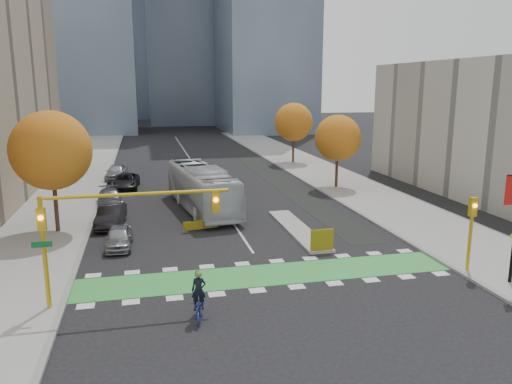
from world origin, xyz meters
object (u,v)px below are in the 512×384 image
traffic_signal_east (472,223)px  parked_car_c (110,198)px  tree_east_near (338,138)px  traffic_signal_west (104,220)px  parked_car_a (119,237)px  tree_west (51,151)px  bus (202,188)px  parked_car_b (111,216)px  parked_car_d (125,181)px  parked_car_e (117,172)px  hazard_board (322,240)px  cyclist (199,303)px  tree_east_far (294,122)px

traffic_signal_east → parked_car_c: (-19.50, 19.74, -2.05)m
tree_east_near → traffic_signal_west: (-19.93, -22.51, -0.83)m
traffic_signal_east → parked_car_a: bearing=155.4°
tree_west → parked_car_c: tree_west is taller
bus → parked_car_b: 7.76m
parked_car_d → parked_car_e: bearing=105.9°
hazard_board → traffic_signal_west: traffic_signal_west is taller
parked_car_a → parked_car_b: parked_car_b is taller
tree_east_near → bus: bearing=-157.6°
hazard_board → cyclist: bearing=-139.1°
parked_car_d → parked_car_e: (-1.05, 5.00, 0.10)m
parked_car_a → parked_car_d: size_ratio=0.75×
cyclist → tree_east_far: bearing=76.2°
tree_east_near → parked_car_d: (-19.95, 4.23, -4.14)m
traffic_signal_west → cyclist: bearing=-31.2°
parked_car_a → parked_car_c: parked_car_c is taller
tree_east_near → parked_car_b: bearing=-156.2°
tree_west → parked_car_a: (4.16, -4.10, -4.96)m
traffic_signal_east → parked_car_e: bearing=121.6°
hazard_board → bus: (-5.70, 12.14, 0.97)m
tree_east_far → parked_car_a: tree_east_far is taller
parked_car_b → tree_west: bearing=-159.0°
parked_car_d → hazard_board: bearing=-57.5°
tree_east_near → parked_car_e: size_ratio=1.47×
hazard_board → tree_west: tree_west is taller
hazard_board → tree_west: size_ratio=0.17×
bus → parked_car_c: bearing=150.5°
tree_east_near → bus: (-13.70, -5.66, -3.10)m
cyclist → parked_car_e: bearing=106.5°
tree_west → traffic_signal_east: size_ratio=2.01×
tree_west → traffic_signal_west: 13.25m
hazard_board → parked_car_b: (-12.58, 8.70, -0.03)m
parked_car_c → hazard_board: bearing=-54.5°
hazard_board → tree_east_near: 19.93m
parked_car_a → parked_car_b: size_ratio=0.83×
cyclist → bus: (2.40, 19.18, 1.04)m
traffic_signal_east → bus: (-12.20, 16.85, -0.97)m
traffic_signal_west → parked_car_d: 26.94m
hazard_board → parked_car_b: parked_car_b is taller
bus → parked_car_c: bus is taller
hazard_board → tree_west: 18.44m
tree_east_near → parked_car_a: size_ratio=1.82×
traffic_signal_east → parked_car_d: size_ratio=0.79×
tree_west → cyclist: (7.90, -14.83, -4.89)m
traffic_signal_west → parked_car_a: 9.07m
cyclist → parked_car_d: cyclist is taller
traffic_signal_east → tree_east_far: bearing=87.0°
parked_car_a → cyclist: bearing=-69.0°
hazard_board → parked_car_a: 12.40m
bus → tree_east_far: bearing=48.8°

